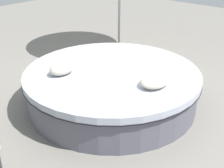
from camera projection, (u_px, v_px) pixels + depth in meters
The scene contains 4 objects.
ground_plane at pixel (112, 103), 4.81m from camera, with size 16.00×16.00×0.00m, color gray.
round_bed at pixel (112, 87), 4.69m from camera, with size 2.68×2.68×0.56m.
throw_pillow_0 at pixel (62, 68), 4.43m from camera, with size 0.41×0.29×0.17m, color beige.
throw_pillow_1 at pixel (155, 81), 4.08m from camera, with size 0.47×0.36×0.14m, color beige.
Camera 1 is at (-3.16, -2.74, 2.40)m, focal length 48.38 mm.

